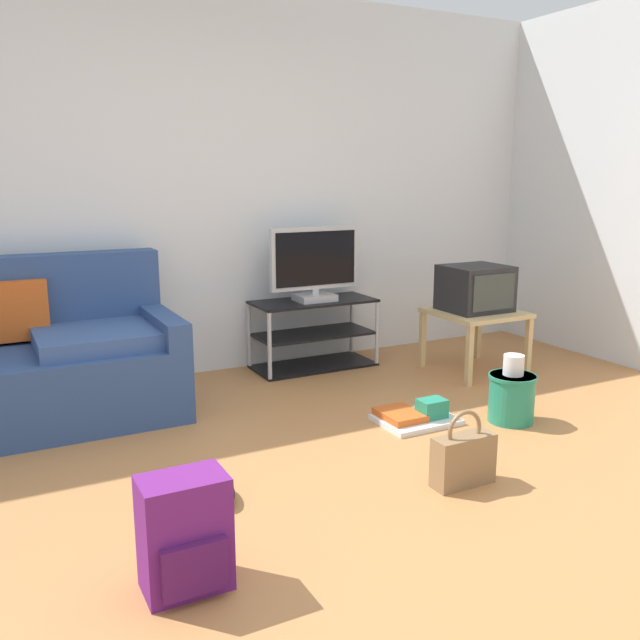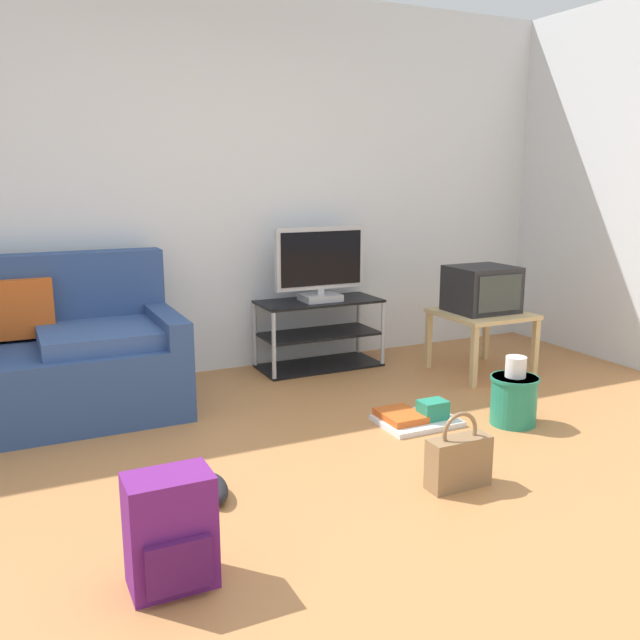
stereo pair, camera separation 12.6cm
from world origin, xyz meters
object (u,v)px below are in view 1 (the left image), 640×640
(flat_tv, at_px, (315,265))
(handbag, at_px, (463,458))
(floor_tray, at_px, (415,416))
(sneakers_pair, at_px, (197,495))
(backpack, at_px, (185,534))
(side_table, at_px, (475,319))
(couch, at_px, (8,367))
(tv_stand, at_px, (314,334))
(cleaning_bucket, at_px, (512,394))
(crt_tv, at_px, (475,288))

(flat_tv, relative_size, handbag, 1.91)
(floor_tray, bearing_deg, sneakers_pair, -165.07)
(flat_tv, distance_m, handbag, 2.19)
(floor_tray, bearing_deg, backpack, -150.00)
(side_table, bearing_deg, couch, 172.49)
(handbag, bearing_deg, sneakers_pair, 161.68)
(backpack, relative_size, handbag, 1.14)
(tv_stand, distance_m, backpack, 2.83)
(tv_stand, height_order, flat_tv, flat_tv)
(couch, bearing_deg, floor_tray, -27.43)
(backpack, bearing_deg, handbag, 18.65)
(flat_tv, bearing_deg, floor_tray, -90.14)
(tv_stand, height_order, handbag, tv_stand)
(flat_tv, distance_m, cleaning_bucket, 1.74)
(couch, xyz_separation_m, handbag, (1.82, -1.86, -0.21))
(tv_stand, distance_m, side_table, 1.20)
(tv_stand, height_order, floor_tray, tv_stand)
(backpack, bearing_deg, crt_tv, 42.69)
(backpack, relative_size, sneakers_pair, 1.17)
(flat_tv, xyz_separation_m, backpack, (-1.67, -2.27, -0.58))
(side_table, relative_size, crt_tv, 1.34)
(cleaning_bucket, distance_m, sneakers_pair, 1.96)
(sneakers_pair, xyz_separation_m, floor_tray, (1.44, 0.39, -0.00))
(backpack, distance_m, floor_tray, 1.93)
(handbag, relative_size, floor_tray, 0.81)
(backpack, bearing_deg, cleaning_bucket, 29.06)
(couch, distance_m, backpack, 2.10)
(crt_tv, xyz_separation_m, sneakers_pair, (-2.45, -1.08, -0.57))
(tv_stand, distance_m, floor_tray, 1.35)
(side_table, distance_m, handbag, 1.96)
(tv_stand, bearing_deg, handbag, -97.66)
(tv_stand, xyz_separation_m, handbag, (-0.28, -2.10, -0.12))
(backpack, xyz_separation_m, handbag, (1.38, 0.19, -0.07))
(flat_tv, relative_size, side_table, 1.17)
(flat_tv, xyz_separation_m, floor_tray, (-0.00, -1.31, -0.74))
(cleaning_bucket, bearing_deg, floor_tray, 154.19)
(backpack, relative_size, floor_tray, 0.92)
(couch, relative_size, backpack, 4.56)
(flat_tv, distance_m, sneakers_pair, 2.34)
(couch, distance_m, floor_tray, 2.39)
(couch, height_order, floor_tray, couch)
(crt_tv, bearing_deg, couch, 172.78)
(side_table, height_order, floor_tray, side_table)
(tv_stand, bearing_deg, cleaning_bucket, -72.20)
(side_table, bearing_deg, crt_tv, 90.00)
(tv_stand, distance_m, crt_tv, 1.24)
(side_table, xyz_separation_m, sneakers_pair, (-2.45, -1.07, -0.35))
(side_table, bearing_deg, cleaning_bucket, -118.21)
(side_table, relative_size, backpack, 1.44)
(crt_tv, relative_size, backpack, 1.08)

